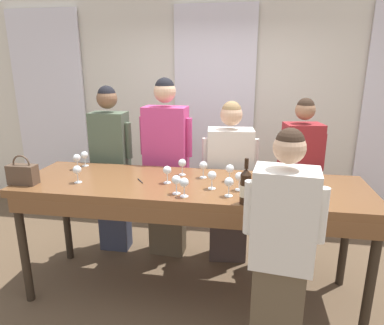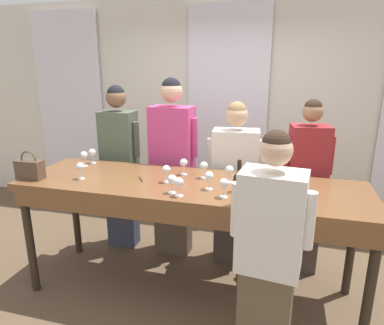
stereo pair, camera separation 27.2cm
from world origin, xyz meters
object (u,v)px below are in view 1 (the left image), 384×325
Objects in this scene: wine_bottle at (245,187)px; wine_glass_center_mid at (212,176)px; wine_glass_by_bottle at (184,183)px; wine_glass_front_right at (77,158)px; wine_glass_center_right at (77,170)px; wine_glass_center_left at (229,183)px; wine_glass_near_host at (167,171)px; tasting_bar at (190,194)px; wine_glass_front_mid at (239,177)px; wine_glass_front_left at (85,155)px; wine_glass_back_mid at (203,166)px; guest_olive_jacket at (112,168)px; potted_plant at (78,190)px; host_pouring at (281,256)px; wine_glass_back_left at (176,180)px; handbag at (23,174)px; wine_glass_by_handbag at (182,163)px; wine_glass_back_right at (230,169)px; guest_striped_shirt at (299,184)px; guest_cream_sweater at (229,183)px; guest_pink_top at (166,168)px.

wine_bottle is 0.37m from wine_glass_center_mid.
wine_glass_by_bottle is (-0.44, 0.06, -0.02)m from wine_bottle.
wine_glass_front_right is 0.39m from wine_glass_center_right.
wine_glass_center_left is 1.00× the size of wine_glass_near_host.
wine_glass_front_mid is (0.40, -0.08, 0.20)m from tasting_bar.
wine_glass_front_left is 1.34m from wine_glass_center_mid.
wine_glass_back_mid is (1.17, -0.16, 0.00)m from wine_glass_front_left.
guest_olive_jacket is 1.40m from potted_plant.
host_pouring is (0.24, -0.31, -0.33)m from wine_bottle.
wine_glass_front_mid and wine_glass_front_right have the same top height.
wine_glass_back_left is at bearing 168.43° from wine_bottle.
tasting_bar is at bearing 168.18° from wine_glass_front_mid.
handbag is 1.31m from wine_glass_by_handbag.
wine_glass_near_host is 0.24m from wine_glass_by_handbag.
guest_olive_jacket is (-1.27, 0.55, -0.22)m from wine_glass_back_right.
tasting_bar is 1.75× the size of host_pouring.
wine_glass_back_right reaches higher than tasting_bar.
host_pouring reaches higher than wine_glass_back_right.
host_pouring reaches higher than wine_glass_near_host.
guest_striped_shirt is (0.51, 1.00, -0.30)m from wine_bottle.
host_pouring reaches higher than handbag.
wine_glass_center_left is at bearing -87.60° from wine_glass_back_right.
wine_glass_by_handbag is at bearing 134.14° from wine_glass_center_mid.
handbag is 1.35m from wine_glass_by_bottle.
potted_plant is (-0.75, 1.32, -0.85)m from wine_glass_front_right.
potted_plant is at bearing 119.32° from wine_glass_center_right.
guest_striped_shirt is at bearing 21.23° from handbag.
wine_glass_back_left is 1.00× the size of wine_glass_back_right.
wine_glass_back_mid is at bearing -2.30° from wine_glass_front_right.
guest_cream_sweater reaches higher than wine_glass_near_host.
wine_glass_center_mid is at bearing 1.96° from wine_glass_center_right.
wine_glass_front_right and wine_glass_center_mid have the same top height.
wine_glass_front_left is 0.11m from wine_glass_front_right.
guest_olive_jacket is 3.02× the size of potted_plant.
host_pouring is 2.79× the size of potted_plant.
wine_glass_back_mid is 1.00× the size of wine_glass_by_bottle.
guest_cream_sweater is at bearing 92.85° from wine_glass_center_left.
wine_glass_near_host is 0.09× the size of host_pouring.
host_pouring is (1.64, -1.32, -0.10)m from guest_olive_jacket.
wine_glass_center_mid is at bearing 5.34° from handbag.
wine_bottle is 0.48m from wine_glass_back_right.
wine_glass_back_left is (-0.06, -0.24, 0.20)m from tasting_bar.
guest_striped_shirt is at bearing 44.90° from wine_glass_by_bottle.
wine_glass_front_mid is 0.16m from wine_glass_center_left.
wine_glass_back_left and wine_glass_by_handbag have the same top height.
guest_cream_sweater reaches higher than wine_glass_back_mid.
guest_pink_top is 1.10× the size of guest_striped_shirt.
wine_glass_center_left is 1.12m from guest_striped_shirt.
guest_cream_sweater is at bearing 67.70° from wine_glass_back_mid.
wine_glass_front_mid is 1.00× the size of wine_glass_by_bottle.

